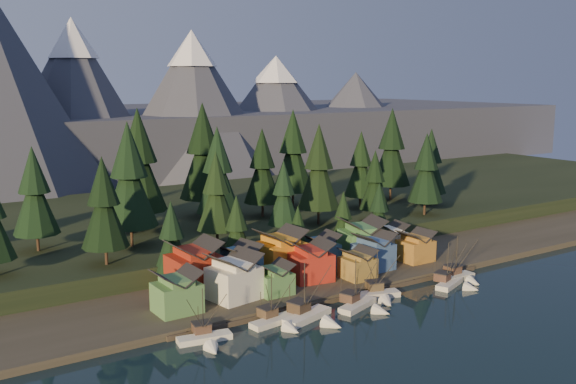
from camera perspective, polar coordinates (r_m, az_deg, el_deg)
ground at (r=127.13m, az=9.25°, el=-11.33°), size 500.00×500.00×0.00m
shore_strip at (r=157.01m, az=-0.65°, el=-6.74°), size 400.00×50.00×1.50m
hillside at (r=199.13m, az=-8.39°, el=-2.57°), size 420.00×100.00×6.00m
dock at (r=138.77m, az=4.62°, el=-9.16°), size 80.00×4.00×1.00m
mountain_ridge at (r=310.75m, az=-18.86°, el=5.80°), size 560.00×190.00×90.00m
boat_0 at (r=116.37m, az=-7.29°, el=-12.32°), size 10.29×10.94×10.63m
boat_1 at (r=123.14m, az=-0.94°, el=-10.92°), size 10.48×11.17×10.93m
boat_2 at (r=125.23m, az=2.20°, el=-10.42°), size 12.07×12.57×12.51m
boat_3 at (r=132.19m, az=6.67°, el=-9.46°), size 10.93×11.32×11.34m
boat_4 at (r=138.62m, az=8.16°, el=-8.52°), size 10.26×10.74×11.40m
boat_5 at (r=149.33m, az=14.57°, el=-7.41°), size 10.01×10.48×11.12m
boat_6 at (r=154.40m, az=15.15°, el=-6.79°), size 9.00×9.75×11.44m
house_front_0 at (r=126.76m, az=-9.87°, el=-8.60°), size 8.47×8.03×8.30m
house_front_1 at (r=132.39m, az=-4.83°, el=-7.36°), size 10.64×10.34×9.59m
house_front_2 at (r=135.49m, az=-1.26°, el=-7.60°), size 6.91×6.97×6.67m
house_front_3 at (r=144.06m, az=1.99°, el=-6.03°), size 9.86×9.51×8.91m
house_front_4 at (r=146.47m, az=6.21°, el=-6.27°), size 6.74×7.26×6.81m
house_front_5 at (r=153.28m, az=7.60°, el=-5.15°), size 8.72×7.99×8.82m
house_front_6 at (r=162.11m, az=11.28°, el=-4.65°), size 7.61×7.19×7.60m
house_back_0 at (r=137.99m, az=-8.37°, el=-6.41°), size 10.27×9.88×10.90m
house_back_1 at (r=141.49m, az=-4.41°, el=-6.33°), size 9.36×9.44×9.05m
house_back_2 at (r=148.32m, az=-0.68°, el=-5.22°), size 10.36×9.59×10.52m
house_back_3 at (r=153.96m, az=2.88°, el=-5.13°), size 8.43×7.59×8.21m
house_back_4 at (r=159.71m, az=6.60°, el=-4.16°), size 11.63×11.34×10.63m
house_back_5 at (r=167.70m, az=9.12°, el=-4.03°), size 8.11×8.18×7.97m
tree_hill_1 at (r=160.14m, az=-21.60°, el=-0.17°), size 10.71×10.71×24.94m
tree_hill_2 at (r=143.48m, az=-16.05°, el=-1.20°), size 10.25×10.25×23.89m
tree_hill_3 at (r=157.17m, az=-13.93°, el=1.15°), size 13.02×13.02×30.33m
tree_hill_4 at (r=173.64m, az=-13.09°, el=2.44°), size 14.05×14.05×32.72m
tree_hill_5 at (r=155.58m, az=-6.38°, el=-0.18°), size 9.91×9.91×23.09m
tree_hill_6 at (r=171.95m, az=-6.27°, el=1.66°), size 11.93×11.93×27.79m
tree_hill_7 at (r=162.95m, az=-0.39°, el=-0.30°), size 8.51×8.51×19.82m
tree_hill_8 at (r=186.73m, az=-2.30°, el=2.09°), size 11.21×11.21×26.11m
tree_hill_9 at (r=176.84m, az=2.75°, el=2.00°), size 12.07×12.07×28.11m
tree_hill_10 at (r=201.57m, az=0.45°, el=3.42°), size 13.23×13.23×30.81m
tree_hill_11 at (r=183.41m, az=7.72°, el=0.86°), size 8.73×8.73×20.33m
tree_hill_12 at (r=200.30m, az=6.49°, el=2.28°), size 10.41×10.41×24.26m
tree_hill_13 at (r=193.81m, az=12.16°, el=1.89°), size 10.50×10.50×24.47m
tree_hill_14 at (r=216.09m, az=9.19°, el=3.71°), size 13.17×13.17×30.67m
tree_hill_15 at (r=188.43m, az=-7.54°, el=3.32°), size 14.38×14.38×33.49m
tree_hill_17 at (r=209.23m, az=12.55°, el=2.49°), size 10.58×10.58×24.65m
tree_shore_0 at (r=141.61m, az=-10.30°, el=-4.14°), size 8.07×8.07×18.79m
tree_shore_1 at (r=148.33m, az=-4.58°, el=-3.44°), size 7.92×7.92×18.45m
tree_shore_2 at (r=157.44m, az=0.88°, el=-3.50°), size 6.07×6.07×14.14m
tree_shore_3 at (r=165.20m, az=4.92°, el=-2.46°), size 7.01×7.01×16.34m
tree_shore_4 at (r=172.56m, az=8.07°, el=-1.77°), size 7.52×7.52×17.52m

